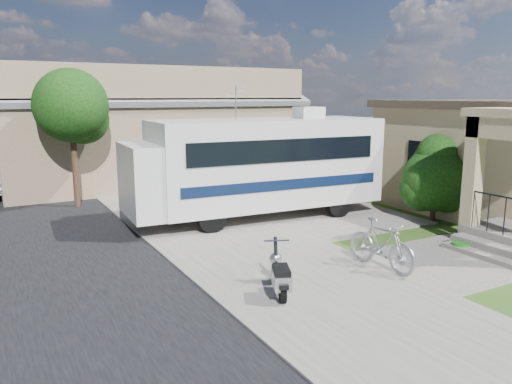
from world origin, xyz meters
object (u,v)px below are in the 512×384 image
pickup_truck (3,170)px  bicycle (381,247)px  scooter (280,275)px  garden_hose (460,248)px  shrub (435,176)px  motorhome (257,163)px

pickup_truck → bicycle: bearing=117.0°
bicycle → pickup_truck: 15.66m
scooter → pickup_truck: pickup_truck is taller
scooter → garden_hose: size_ratio=3.30×
pickup_truck → garden_hose: 16.86m
shrub → scooter: size_ratio=1.93×
bicycle → garden_hose: (2.65, 0.11, -0.44)m
scooter → pickup_truck: size_ratio=0.23×
shrub → scooter: 7.72m
bicycle → garden_hose: size_ratio=4.36×
garden_hose → bicycle: bearing=-177.5°
motorhome → bicycle: 5.54m
motorhome → garden_hose: 6.14m
shrub → pickup_truck: shrub is taller
motorhome → shrub: size_ratio=3.00×
shrub → pickup_truck: 16.02m
motorhome → pickup_truck: size_ratio=1.33×
pickup_truck → scooter: bearing=107.6°
motorhome → scooter: size_ratio=5.80×
bicycle → pickup_truck: (-6.56, 14.21, 0.28)m
shrub → garden_hose: shrub is taller
shrub → scooter: bearing=-158.5°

